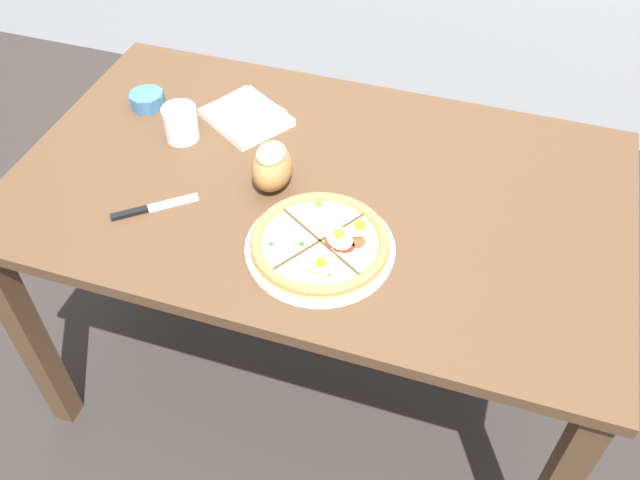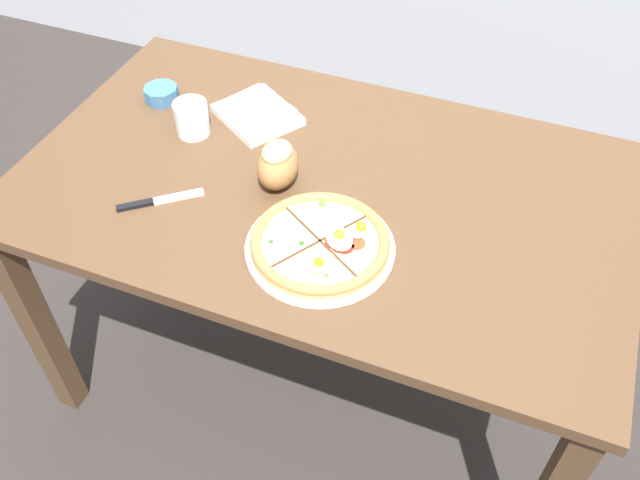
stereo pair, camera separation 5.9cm
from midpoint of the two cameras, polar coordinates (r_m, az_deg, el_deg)
ground_plane at (r=2.14m, az=1.01°, el=-10.64°), size 12.00×12.00×0.00m
dining_table at (r=1.63m, az=1.31°, el=2.11°), size 1.40×0.85×0.76m
pizza at (r=1.39m, az=1.26°, el=-0.34°), size 0.31×0.31×0.05m
ramekin_bowl at (r=1.85m, az=-12.32°, el=11.96°), size 0.09×0.09×0.04m
napkin_folded at (r=1.75m, az=-4.31°, el=10.62°), size 0.25×0.24×0.04m
bread_piece_near at (r=1.52m, az=-2.47°, el=6.37°), size 0.10×0.12×0.11m
knife_main at (r=1.54m, az=-12.33°, el=3.25°), size 0.16×0.14×0.01m
water_glass at (r=1.71m, az=-9.75°, el=9.92°), size 0.08×0.08×0.09m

